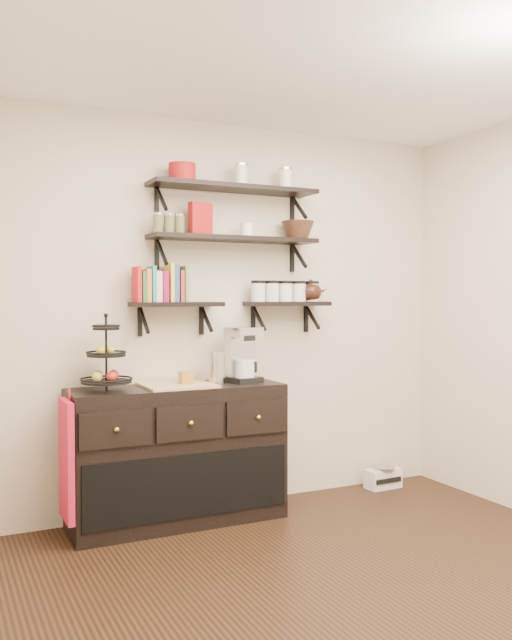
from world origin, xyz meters
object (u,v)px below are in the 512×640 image
object	(u,v)px
fruit_stand	(107,365)
radio	(383,477)
sideboard	(178,454)
coffee_maker	(242,356)

from	to	relation	value
fruit_stand	radio	size ratio (longest dim) A/B	1.63
sideboard	coffee_maker	size ratio (longest dim) A/B	3.72
sideboard	radio	bearing A→B (deg)	2.39
radio	sideboard	bearing A→B (deg)	179.63
sideboard	fruit_stand	xyz separation A→B (m)	(-0.46, 0.00, 0.61)
coffee_maker	radio	world-z (taller)	coffee_maker
sideboard	coffee_maker	world-z (taller)	coffee_maker
sideboard	coffee_maker	bearing A→B (deg)	3.07
sideboard	radio	size ratio (longest dim) A/B	4.96
sideboard	coffee_maker	distance (m)	0.79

